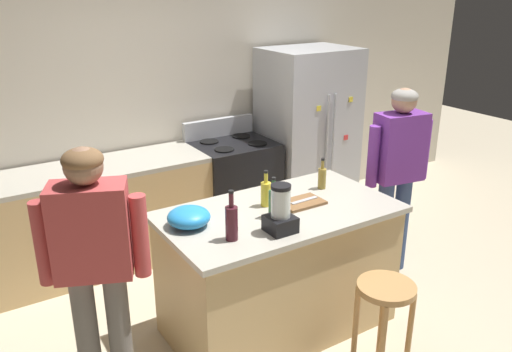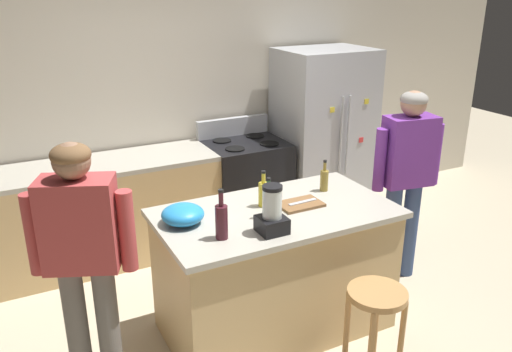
% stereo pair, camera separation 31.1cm
% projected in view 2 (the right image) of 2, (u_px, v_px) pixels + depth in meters
% --- Properties ---
extents(ground_plane, '(14.00, 14.00, 0.00)m').
position_uv_depth(ground_plane, '(275.00, 325.00, 3.84)').
color(ground_plane, beige).
extents(back_wall, '(8.00, 0.10, 2.70)m').
position_uv_depth(back_wall, '(177.00, 95.00, 5.00)').
color(back_wall, beige).
rests_on(back_wall, ground_plane).
extents(kitchen_island, '(1.61, 0.89, 0.92)m').
position_uv_depth(kitchen_island, '(275.00, 270.00, 3.68)').
color(kitchen_island, tan).
rests_on(kitchen_island, ground_plane).
extents(back_counter_run, '(2.00, 0.64, 0.92)m').
position_uv_depth(back_counter_run, '(112.00, 211.00, 4.63)').
color(back_counter_run, tan).
rests_on(back_counter_run, ground_plane).
extents(refrigerator, '(0.90, 0.73, 1.76)m').
position_uv_depth(refrigerator, '(323.00, 136.00, 5.38)').
color(refrigerator, '#B7BABF').
rests_on(refrigerator, ground_plane).
extents(stove_range, '(0.76, 0.65, 1.10)m').
position_uv_depth(stove_range, '(246.00, 186.00, 5.17)').
color(stove_range, black).
rests_on(stove_range, ground_plane).
extents(person_by_island_left, '(0.58, 0.36, 1.60)m').
position_uv_depth(person_by_island_left, '(83.00, 252.00, 2.88)').
color(person_by_island_left, '#66605B').
rests_on(person_by_island_left, ground_plane).
extents(person_by_sink_right, '(0.60, 0.28, 1.60)m').
position_uv_depth(person_by_sink_right, '(407.00, 169.00, 4.17)').
color(person_by_sink_right, '#384C7A').
rests_on(person_by_sink_right, ground_plane).
extents(bar_stool, '(0.36, 0.36, 0.64)m').
position_uv_depth(bar_stool, '(376.00, 311.00, 3.15)').
color(bar_stool, '#B7844C').
rests_on(bar_stool, ground_plane).
extents(blender_appliance, '(0.17, 0.17, 0.31)m').
position_uv_depth(blender_appliance, '(272.00, 213.00, 3.18)').
color(blender_appliance, black).
rests_on(blender_appliance, kitchen_island).
extents(bottle_soda, '(0.07, 0.07, 0.26)m').
position_uv_depth(bottle_soda, '(263.00, 193.00, 3.56)').
color(bottle_soda, yellow).
rests_on(bottle_soda, kitchen_island).
extents(bottle_olive_oil, '(0.07, 0.07, 0.28)m').
position_uv_depth(bottle_olive_oil, '(268.00, 203.00, 3.39)').
color(bottle_olive_oil, '#2D6638').
rests_on(bottle_olive_oil, kitchen_island).
extents(bottle_vinegar, '(0.06, 0.06, 0.24)m').
position_uv_depth(bottle_vinegar, '(324.00, 180.00, 3.83)').
color(bottle_vinegar, olive).
rests_on(bottle_vinegar, kitchen_island).
extents(bottle_wine, '(0.08, 0.08, 0.32)m').
position_uv_depth(bottle_wine, '(222.00, 221.00, 3.10)').
color(bottle_wine, '#471923').
rests_on(bottle_wine, kitchen_island).
extents(mixing_bowl, '(0.27, 0.27, 0.12)m').
position_uv_depth(mixing_bowl, '(183.00, 214.00, 3.32)').
color(mixing_bowl, '#268CD8').
rests_on(mixing_bowl, kitchen_island).
extents(cutting_board, '(0.30, 0.20, 0.02)m').
position_uv_depth(cutting_board, '(300.00, 204.00, 3.60)').
color(cutting_board, brown).
rests_on(cutting_board, kitchen_island).
extents(chef_knife, '(0.22, 0.04, 0.01)m').
position_uv_depth(chef_knife, '(303.00, 202.00, 3.60)').
color(chef_knife, '#B7BABF').
rests_on(chef_knife, cutting_board).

